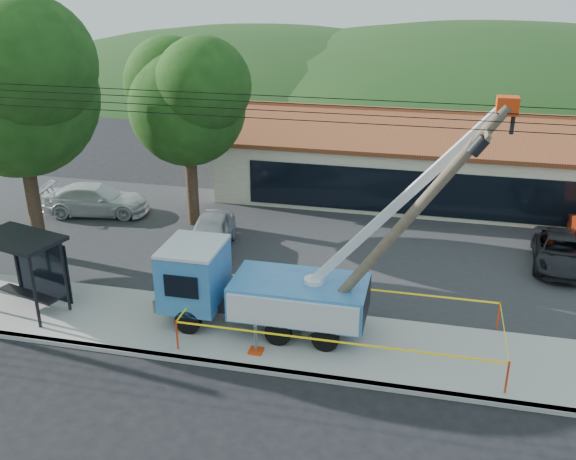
{
  "coord_description": "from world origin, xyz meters",
  "views": [
    {
      "loc": [
        3.85,
        -13.87,
        11.66
      ],
      "look_at": [
        -0.51,
        5.0,
        3.6
      ],
      "focal_mm": 40.0,
      "sensor_mm": 36.0,
      "label": 1
    }
  ],
  "objects_px": {
    "utility_truck": "(259,286)",
    "bus_shelter": "(26,255)",
    "leaning_pole": "(406,221)",
    "car_silver": "(211,252)",
    "car_dark": "(557,267)",
    "car_white": "(98,215)"
  },
  "relations": [
    {
      "from": "utility_truck",
      "to": "bus_shelter",
      "type": "bearing_deg",
      "value": -175.15
    },
    {
      "from": "leaning_pole",
      "to": "car_white",
      "type": "height_order",
      "value": "leaning_pole"
    },
    {
      "from": "leaning_pole",
      "to": "car_silver",
      "type": "xyz_separation_m",
      "value": [
        -8.44,
        5.97,
        -4.55
      ]
    },
    {
      "from": "car_silver",
      "to": "car_dark",
      "type": "bearing_deg",
      "value": -1.82
    },
    {
      "from": "utility_truck",
      "to": "bus_shelter",
      "type": "height_order",
      "value": "utility_truck"
    },
    {
      "from": "car_silver",
      "to": "utility_truck",
      "type": "bearing_deg",
      "value": -65.39
    },
    {
      "from": "leaning_pole",
      "to": "bus_shelter",
      "type": "xyz_separation_m",
      "value": [
        -12.94,
        -0.36,
        -2.3
      ]
    },
    {
      "from": "car_silver",
      "to": "car_dark",
      "type": "distance_m",
      "value": 14.62
    },
    {
      "from": "leaning_pole",
      "to": "car_dark",
      "type": "distance_m",
      "value": 10.86
    },
    {
      "from": "car_dark",
      "to": "leaning_pole",
      "type": "bearing_deg",
      "value": -123.3
    },
    {
      "from": "leaning_pole",
      "to": "car_silver",
      "type": "relative_size",
      "value": 1.83
    },
    {
      "from": "utility_truck",
      "to": "car_white",
      "type": "distance_m",
      "value": 13.82
    },
    {
      "from": "bus_shelter",
      "to": "car_dark",
      "type": "relative_size",
      "value": 0.74
    },
    {
      "from": "car_white",
      "to": "car_dark",
      "type": "height_order",
      "value": "car_white"
    },
    {
      "from": "bus_shelter",
      "to": "car_silver",
      "type": "bearing_deg",
      "value": 69.76
    },
    {
      "from": "utility_truck",
      "to": "bus_shelter",
      "type": "relative_size",
      "value": 3.28
    },
    {
      "from": "utility_truck",
      "to": "leaning_pole",
      "type": "relative_size",
      "value": 1.33
    },
    {
      "from": "leaning_pole",
      "to": "car_silver",
      "type": "height_order",
      "value": "leaning_pole"
    },
    {
      "from": "bus_shelter",
      "to": "car_silver",
      "type": "distance_m",
      "value": 8.08
    },
    {
      "from": "car_silver",
      "to": "car_white",
      "type": "xyz_separation_m",
      "value": [
        -7.0,
        2.93,
        0.0
      ]
    },
    {
      "from": "bus_shelter",
      "to": "car_dark",
      "type": "distance_m",
      "value": 20.8
    },
    {
      "from": "utility_truck",
      "to": "bus_shelter",
      "type": "xyz_separation_m",
      "value": [
        -8.23,
        -0.7,
        0.6
      ]
    }
  ]
}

